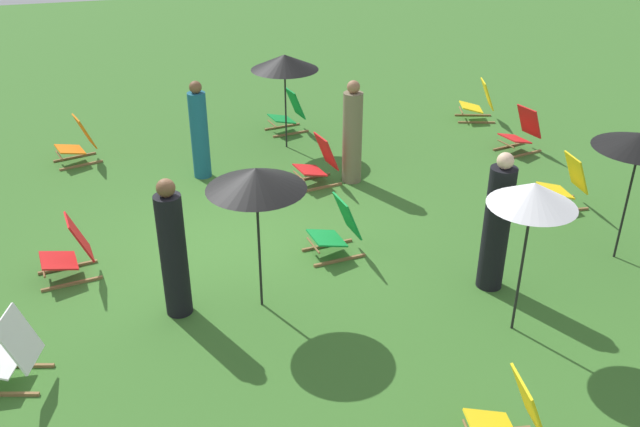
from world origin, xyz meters
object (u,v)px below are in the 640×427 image
deckchair_9 (78,142)px  deckchair_5 (337,230)px  deckchair_7 (289,113)px  deckchair_6 (511,421)px  deckchair_4 (479,103)px  deckchair_1 (9,353)px  person_1 (352,135)px  person_3 (199,133)px  umbrella_2 (285,62)px  deckchair_8 (70,251)px  person_4 (496,226)px  deckchair_3 (565,184)px  deckchair_2 (522,132)px  deckchair_0 (318,163)px  person_0 (173,252)px  umbrella_0 (533,195)px  umbrella_3 (256,179)px

deckchair_9 → deckchair_5: bearing=22.7°
deckchair_7 → deckchair_9: 4.00m
deckchair_6 → deckchair_7: (-8.61, 0.04, 0.00)m
deckchair_4 → deckchair_5: (4.33, -4.42, 0.00)m
deckchair_1 → deckchair_9: bearing=-169.1°
person_1 → person_3: 2.55m
umbrella_2 → deckchair_8: bearing=-46.2°
deckchair_5 → person_3: size_ratio=0.50×
deckchair_4 → person_4: person_4 is taller
deckchair_3 → deckchair_2: bearing=171.5°
person_3 → deckchair_2: bearing=-40.1°
deckchair_0 → person_0: 4.03m
deckchair_5 → umbrella_0: bearing=27.3°
deckchair_2 → umbrella_2: (-1.38, -4.13, 1.25)m
deckchair_2 → person_4: (3.89, -2.75, 0.49)m
deckchair_4 → person_1: size_ratio=0.50×
deckchair_4 → person_1: bearing=-41.1°
deckchair_4 → person_0: person_0 is taller
deckchair_1 → deckchair_2: 9.35m
deckchair_9 → person_3: size_ratio=0.52×
deckchair_7 → umbrella_0: 7.17m
umbrella_3 → deckchair_5: bearing=126.1°
deckchair_2 → deckchair_4: bearing=166.2°
deckchair_1 → deckchair_6: same height
person_0 → person_3: bearing=69.5°
person_1 → deckchair_9: bearing=91.7°
deckchair_3 → deckchair_6: size_ratio=1.00×
deckchair_2 → person_1: size_ratio=0.49×
deckchair_9 → person_3: 2.41m
deckchair_7 → umbrella_3: 6.11m
deckchair_0 → deckchair_4: 4.55m
deckchair_7 → person_0: bearing=-35.6°
deckchair_6 → deckchair_9: 9.03m
deckchair_1 → person_0: 1.99m
deckchair_3 → person_4: person_4 is taller
umbrella_0 → person_3: umbrella_0 is taller
deckchair_4 → umbrella_0: 7.29m
umbrella_2 → deckchair_7: bearing=163.2°
umbrella_2 → person_4: (5.27, 1.39, -0.76)m
deckchair_9 → person_3: (1.23, 2.03, 0.42)m
deckchair_8 → umbrella_2: 5.31m
deckchair_6 → umbrella_3: size_ratio=0.46×
deckchair_0 → deckchair_3: (1.84, 3.46, 0.00)m
deckchair_2 → umbrella_2: 4.54m
umbrella_2 → person_1: umbrella_2 is taller
umbrella_2 → person_3: (0.88, -1.69, -0.83)m
deckchair_2 → umbrella_3: bearing=-70.4°
deckchair_7 → deckchair_9: (0.48, -3.97, 0.00)m
deckchair_7 → person_3: size_ratio=0.50×
deckchair_8 → umbrella_0: umbrella_0 is taller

